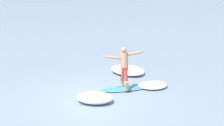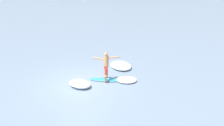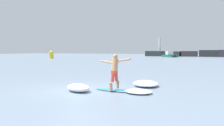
{
  "view_description": "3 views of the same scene",
  "coord_description": "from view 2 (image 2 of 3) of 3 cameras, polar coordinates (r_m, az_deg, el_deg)",
  "views": [
    {
      "loc": [
        -2.53,
        -10.12,
        4.36
      ],
      "look_at": [
        1.49,
        1.96,
        0.67
      ],
      "focal_mm": 50.0,
      "sensor_mm": 36.0,
      "label": 1
    },
    {
      "loc": [
        2.05,
        -10.93,
        5.69
      ],
      "look_at": [
        1.81,
        1.53,
        0.65
      ],
      "focal_mm": 35.0,
      "sensor_mm": 36.0,
      "label": 2
    },
    {
      "loc": [
        5.66,
        -8.43,
        1.84
      ],
      "look_at": [
        0.9,
        1.45,
        1.21
      ],
      "focal_mm": 35.0,
      "sensor_mm": 36.0,
      "label": 3
    }
  ],
  "objects": [
    {
      "name": "surfboard",
      "position": [
        12.73,
        -1.36,
        -4.39
      ],
      "size": [
        2.15,
        0.67,
        0.21
      ],
      "color": "#2D99C5",
      "rests_on": "ground"
    },
    {
      "name": "wave_foam_beside",
      "position": [
        12.65,
        3.82,
        -4.35
      ],
      "size": [
        1.21,
        0.99,
        0.17
      ],
      "color": "white",
      "rests_on": "ground"
    },
    {
      "name": "surfer",
      "position": [
        12.36,
        -1.54,
        -0.27
      ],
      "size": [
        1.52,
        0.8,
        1.62
      ],
      "color": "tan",
      "rests_on": "surfboard"
    },
    {
      "name": "ground_plane",
      "position": [
        12.49,
        -8.52,
        -5.36
      ],
      "size": [
        200.0,
        200.0,
        0.0
      ],
      "primitive_type": "plane",
      "color": "gray"
    },
    {
      "name": "wave_foam_at_nose",
      "position": [
        14.44,
        2.31,
        -0.65
      ],
      "size": [
        1.89,
        2.08,
        0.27
      ],
      "color": "white",
      "rests_on": "ground"
    },
    {
      "name": "wave_foam_at_tail",
      "position": [
        12.09,
        -8.41,
        -5.42
      ],
      "size": [
        1.53,
        1.34,
        0.34
      ],
      "color": "white",
      "rests_on": "ground"
    }
  ]
}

